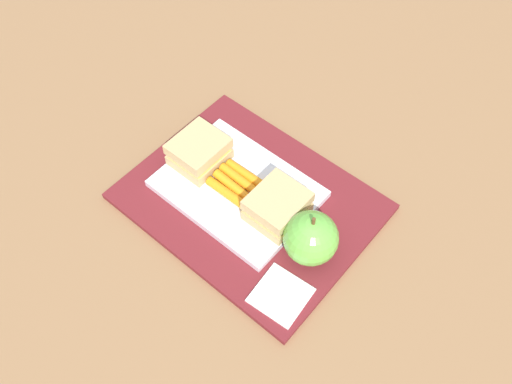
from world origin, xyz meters
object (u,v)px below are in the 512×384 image
at_px(apple, 311,238).
at_px(carrot_sticks_bundle, 237,184).
at_px(sandwich_half_left, 199,151).
at_px(sandwich_half_right, 277,206).
at_px(food_tray, 237,189).
at_px(paper_napkin, 281,295).

bearing_deg(apple, carrot_sticks_bundle, 174.82).
bearing_deg(sandwich_half_left, carrot_sticks_bundle, -0.08).
bearing_deg(carrot_sticks_bundle, sandwich_half_right, 0.08).
relative_size(sandwich_half_left, sandwich_half_right, 1.00).
xyz_separation_m(food_tray, sandwich_half_right, (0.08, 0.00, 0.03)).
bearing_deg(food_tray, apple, -5.24).
relative_size(sandwich_half_right, carrot_sticks_bundle, 1.03).
height_order(food_tray, carrot_sticks_bundle, carrot_sticks_bundle).
bearing_deg(carrot_sticks_bundle, food_tray, 15.23).
distance_m(food_tray, sandwich_half_left, 0.08).
bearing_deg(sandwich_half_right, food_tray, 180.00).
distance_m(food_tray, sandwich_half_right, 0.08).
height_order(food_tray, apple, apple).
bearing_deg(carrot_sticks_bundle, apple, -5.18).
distance_m(food_tray, paper_napkin, 0.18).
height_order(carrot_sticks_bundle, paper_napkin, carrot_sticks_bundle).
xyz_separation_m(food_tray, apple, (0.15, -0.01, 0.03)).
bearing_deg(sandwich_half_left, apple, -3.43).
distance_m(food_tray, apple, 0.15).
bearing_deg(sandwich_half_right, carrot_sticks_bundle, -179.92).
bearing_deg(paper_napkin, sandwich_half_left, 158.88).
distance_m(sandwich_half_left, paper_napkin, 0.26).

